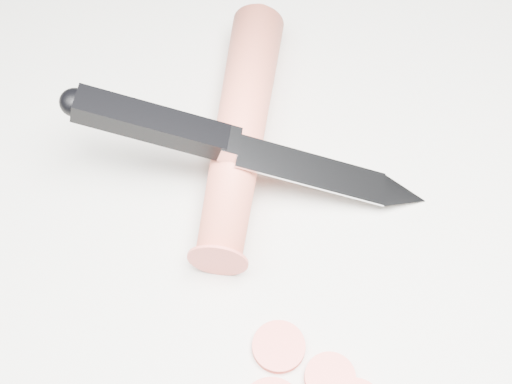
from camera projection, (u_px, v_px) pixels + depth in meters
ground at (265, 296)px, 0.48m from camera, size 2.40×2.40×0.00m
carrot at (240, 129)px, 0.52m from camera, size 0.17×0.19×0.04m
carrot_slice_1 at (330, 378)px, 0.45m from camera, size 0.03×0.03×0.01m
carrot_slice_2 at (279, 347)px, 0.46m from camera, size 0.03×0.03×0.01m
kitchen_knife at (251, 147)px, 0.49m from camera, size 0.21×0.19×0.08m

